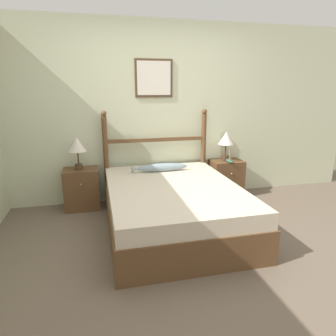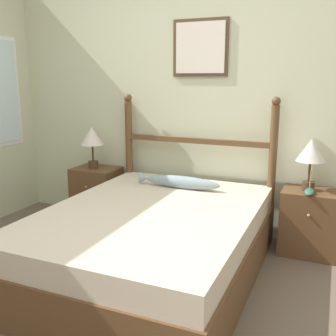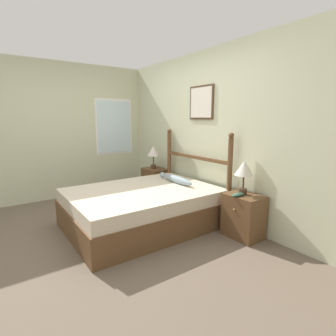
# 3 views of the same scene
# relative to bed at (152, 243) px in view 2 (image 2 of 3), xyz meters

# --- Properties ---
(ground_plane) EXTENTS (16.00, 16.00, 0.00)m
(ground_plane) POSITION_rel_bed_xyz_m (0.03, -0.61, -0.27)
(ground_plane) COLOR brown
(wall_back) EXTENTS (6.40, 0.08, 2.55)m
(wall_back) POSITION_rel_bed_xyz_m (0.03, 1.12, 1.01)
(wall_back) COLOR beige
(wall_back) RESTS_ON ground_plane
(bed) EXTENTS (1.52, 2.04, 0.54)m
(bed) POSITION_rel_bed_xyz_m (0.00, 0.00, 0.00)
(bed) COLOR brown
(bed) RESTS_ON ground_plane
(headboard) EXTENTS (1.53, 0.08, 1.34)m
(headboard) POSITION_rel_bed_xyz_m (0.00, 0.98, 0.46)
(headboard) COLOR brown
(headboard) RESTS_ON ground_plane
(nightstand_left) EXTENTS (0.47, 0.38, 0.57)m
(nightstand_left) POSITION_rel_bed_xyz_m (-1.08, 0.89, 0.02)
(nightstand_left) COLOR brown
(nightstand_left) RESTS_ON ground_plane
(nightstand_right) EXTENTS (0.47, 0.38, 0.57)m
(nightstand_right) POSITION_rel_bed_xyz_m (1.08, 0.89, 0.02)
(nightstand_right) COLOR brown
(nightstand_right) RESTS_ON ground_plane
(table_lamp_left) EXTENTS (0.24, 0.24, 0.44)m
(table_lamp_left) POSITION_rel_bed_xyz_m (-1.09, 0.87, 0.62)
(table_lamp_left) COLOR #422D1E
(table_lamp_left) RESTS_ON nightstand_left
(table_lamp_right) EXTENTS (0.24, 0.24, 0.44)m
(table_lamp_right) POSITION_rel_bed_xyz_m (1.04, 0.88, 0.62)
(table_lamp_right) COLOR #422D1E
(table_lamp_right) RESTS_ON nightstand_right
(model_boat) EXTENTS (0.08, 0.20, 0.20)m
(model_boat) POSITION_rel_bed_xyz_m (1.06, 0.77, 0.32)
(model_boat) COLOR #386651
(model_boat) RESTS_ON nightstand_right
(fish_pillow) EXTENTS (0.76, 0.11, 0.11)m
(fish_pillow) POSITION_rel_bed_xyz_m (-0.02, 0.62, 0.33)
(fish_pillow) COLOR #8499A3
(fish_pillow) RESTS_ON bed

